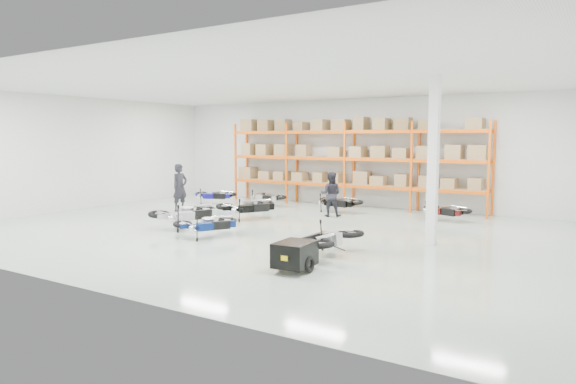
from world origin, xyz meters
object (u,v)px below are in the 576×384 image
Objects in this scene: moto_silver_left at (187,210)px; moto_back_c at (338,199)px; moto_back_b at (267,195)px; moto_back_a at (214,193)px; moto_back_d at (444,207)px; trailer at (295,254)px; moto_blue_centre at (208,220)px; moto_black_far_left at (248,203)px; person_left at (180,188)px; person_back at (331,194)px; moto_touring_right at (329,234)px.

moto_silver_left reaches higher than moto_back_c.
moto_back_c is (3.42, -0.19, 0.04)m from moto_back_b.
moto_back_a reaches higher than moto_back_d.
trailer is 0.98× the size of moto_back_d.
moto_black_far_left is (-0.99, 3.31, 0.07)m from moto_blue_centre.
moto_silver_left reaches higher than moto_back_b.
person_left reaches higher than moto_silver_left.
person_back is at bearing -71.07° from moto_blue_centre.
moto_black_far_left is at bearing 26.76° from person_back.
moto_back_b is 3.75m from person_left.
trailer is (4.08, -1.92, -0.13)m from moto_blue_centre.
moto_silver_left is 4.07m from person_left.
moto_back_b is (-2.48, 6.72, -0.02)m from moto_blue_centre.
moto_back_a is at bearing 135.37° from trailer.
moto_blue_centre is 4.51m from trailer.
person_left is (-3.49, 0.28, 0.36)m from moto_black_far_left.
moto_silver_left is 1.27× the size of moto_back_d.
moto_silver_left is 1.22× the size of moto_back_a.
moto_blue_centre reaches higher than moto_back_b.
moto_back_c is 0.91× the size of person_left.
moto_back_c is at bearing -88.99° from moto_black_far_left.
person_back is at bearing -103.22° from moto_black_far_left.
person_back is (2.16, 2.15, 0.24)m from moto_black_far_left.
moto_back_b reaches higher than trailer.
moto_back_c is (2.49, 5.74, -0.09)m from moto_silver_left.
moto_black_far_left is 4.66m from moto_back_a.
moto_back_b is 3.88m from person_back.
moto_blue_centre is 5.60m from person_back.
moto_back_d is at bearing 178.78° from person_back.
moto_back_b is at bearing -34.46° from moto_black_far_left.
moto_back_d reaches higher than moto_back_b.
moto_back_c is at bearing -105.33° from moto_back_a.
person_back reaches higher than moto_back_a.
person_back reaches higher than moto_back_c.
person_left is 5.96m from person_back.
moto_back_a is at bearing 112.89° from moto_back_d.
moto_black_far_left is 1.15× the size of person_back.
moto_silver_left is at bearing 151.45° from trailer.
moto_black_far_left is 6.24m from moto_touring_right.
trailer is at bearing -87.80° from moto_touring_right.
moto_touring_right is 1.14× the size of moto_back_a.
moto_back_a is 0.87× the size of person_left.
trailer is 0.98× the size of moto_back_b.
moto_back_b is at bearing 135.18° from moto_touring_right.
moto_back_a is (-3.24, 5.21, -0.11)m from moto_silver_left.
moto_silver_left is at bearing 41.65° from person_back.
moto_back_c is (-3.14, 6.86, -0.04)m from moto_touring_right.
moto_touring_right is (5.07, -3.63, -0.01)m from moto_black_far_left.
moto_blue_centre is 1.74m from moto_silver_left.
moto_black_far_left is 1.20× the size of moto_back_b.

